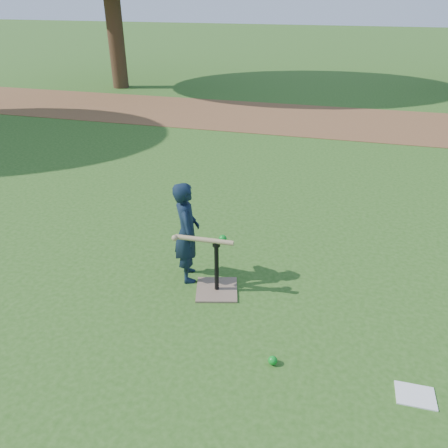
# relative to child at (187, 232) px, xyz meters

# --- Properties ---
(ground) EXTENTS (80.00, 80.00, 0.00)m
(ground) POSITION_rel_child_xyz_m (0.39, -0.45, -0.57)
(ground) COLOR #285116
(ground) RESTS_ON ground
(dirt_strip) EXTENTS (24.00, 3.00, 0.01)m
(dirt_strip) POSITION_rel_child_xyz_m (0.39, 7.05, -0.56)
(dirt_strip) COLOR brown
(dirt_strip) RESTS_ON ground
(child) EXTENTS (0.42, 0.49, 1.13)m
(child) POSITION_rel_child_xyz_m (0.00, 0.00, 0.00)
(child) COLOR black
(child) RESTS_ON ground
(wiffle_ball_ground) EXTENTS (0.08, 0.08, 0.08)m
(wiffle_ball_ground) POSITION_rel_child_xyz_m (1.11, -1.04, -0.53)
(wiffle_ball_ground) COLOR #0C8C1F
(wiffle_ball_ground) RESTS_ON ground
(clipboard) EXTENTS (0.30, 0.23, 0.01)m
(clipboard) POSITION_rel_child_xyz_m (2.26, -1.09, -0.56)
(clipboard) COLOR white
(clipboard) RESTS_ON ground
(batting_tee) EXTENTS (0.52, 0.52, 0.61)m
(batting_tee) POSITION_rel_child_xyz_m (0.37, -0.17, -0.46)
(batting_tee) COLOR #7D644F
(batting_tee) RESTS_ON ground
(swing_action) EXTENTS (0.63, 0.17, 0.08)m
(swing_action) POSITION_rel_child_xyz_m (0.26, -0.18, 0.05)
(swing_action) COLOR tan
(swing_action) RESTS_ON ground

